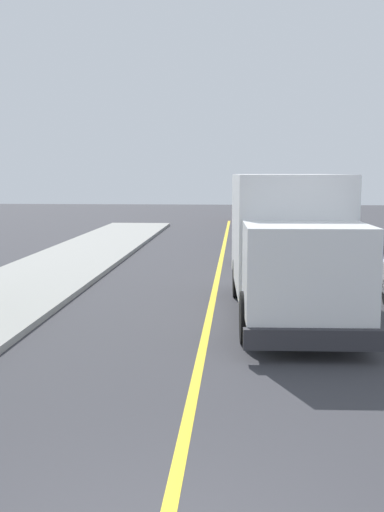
# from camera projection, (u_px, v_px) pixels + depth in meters

# --- Properties ---
(centre_line_yellow) EXTENTS (0.16, 56.00, 0.01)m
(centre_line_yellow) POSITION_uv_depth(u_px,v_px,m) (211.00, 309.00, 15.03)
(centre_line_yellow) COLOR gold
(centre_line_yellow) RESTS_ON ground
(box_truck) EXTENTS (2.68, 7.27, 3.20)m
(box_truck) POSITION_uv_depth(u_px,v_px,m) (289.00, 238.00, 14.37)
(box_truck) COLOR white
(box_truck) RESTS_ON ground
(parked_car_near) EXTENTS (1.85, 4.42, 1.67)m
(parked_car_near) POSITION_uv_depth(u_px,v_px,m) (269.00, 245.00, 21.63)
(parked_car_near) COLOR silver
(parked_car_near) RESTS_ON ground
(parked_car_mid) EXTENTS (1.90, 4.44, 1.67)m
(parked_car_mid) POSITION_uv_depth(u_px,v_px,m) (270.00, 227.00, 28.81)
(parked_car_mid) COLOR #2D4793
(parked_car_mid) RESTS_ON ground
(parked_car_far) EXTENTS (1.99, 4.47, 1.67)m
(parked_car_far) POSITION_uv_depth(u_px,v_px,m) (266.00, 216.00, 36.04)
(parked_car_far) COLOR black
(parked_car_far) RESTS_ON ground
(parked_car_furthest) EXTENTS (1.93, 4.45, 1.67)m
(parked_car_furthest) POSITION_uv_depth(u_px,v_px,m) (258.00, 209.00, 42.93)
(parked_car_furthest) COLOR maroon
(parked_car_furthest) RESTS_ON ground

